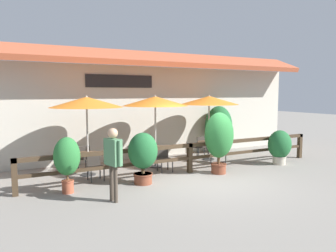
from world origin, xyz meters
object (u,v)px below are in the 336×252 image
at_px(pedestrian, 113,155).
at_px(chair_far_streetside, 217,151).
at_px(chair_middle_wallside, 146,151).
at_px(potted_plant_entrance_palm, 219,127).
at_px(patio_umbrella_near, 87,102).
at_px(potted_plant_tall_tropical, 280,146).
at_px(dining_table_far, 209,145).
at_px(patio_umbrella_middle, 155,101).
at_px(dining_table_middle, 155,151).
at_px(chair_near_streetside, 95,165).
at_px(potted_plant_corner_fern, 143,154).
at_px(dining_table_near, 88,158).
at_px(potted_plant_broad_leaf, 219,137).
at_px(chair_near_wallside, 82,157).
at_px(potted_plant_small_flowering, 67,158).
at_px(patio_umbrella_far, 209,100).
at_px(chair_middle_streetside, 164,157).

bearing_deg(pedestrian, chair_far_streetside, 101.56).
distance_m(chair_middle_wallside, potted_plant_entrance_palm, 3.78).
bearing_deg(patio_umbrella_near, potted_plant_tall_tropical, -14.66).
xyz_separation_m(potted_plant_tall_tropical, pedestrian, (-6.60, -1.09, 0.46)).
bearing_deg(dining_table_far, chair_far_streetside, -95.74).
height_order(patio_umbrella_middle, dining_table_middle, patio_umbrella_middle).
distance_m(chair_near_streetside, potted_plant_corner_fern, 1.55).
bearing_deg(pedestrian, dining_table_near, 163.11).
height_order(chair_middle_wallside, potted_plant_broad_leaf, potted_plant_broad_leaf).
distance_m(patio_umbrella_near, chair_near_wallside, 1.95).
xyz_separation_m(chair_middle_wallside, potted_plant_tall_tropical, (4.17, -2.41, 0.21)).
height_order(potted_plant_tall_tropical, potted_plant_small_flowering, potted_plant_small_flowering).
xyz_separation_m(chair_near_wallside, dining_table_middle, (2.37, -0.66, 0.10)).
xyz_separation_m(patio_umbrella_middle, pedestrian, (-2.47, -2.81, -1.16)).
relative_size(patio_umbrella_far, potted_plant_broad_leaf, 1.27).
relative_size(dining_table_near, chair_near_streetside, 1.00).
relative_size(dining_table_middle, potted_plant_tall_tropical, 0.67).
distance_m(potted_plant_small_flowering, pedestrian, 1.48).
bearing_deg(potted_plant_tall_tropical, chair_middle_wallside, 149.95).
bearing_deg(chair_near_wallside, potted_plant_broad_leaf, 142.41).
xyz_separation_m(chair_middle_streetside, potted_plant_small_flowering, (-3.28, -0.92, 0.44)).
bearing_deg(chair_near_wallside, chair_far_streetside, 161.67).
height_order(patio_umbrella_far, potted_plant_corner_fern, patio_umbrella_far).
bearing_deg(potted_plant_small_flowering, chair_far_streetside, 11.44).
distance_m(patio_umbrella_near, potted_plant_entrance_palm, 6.24).
height_order(dining_table_far, potted_plant_broad_leaf, potted_plant_broad_leaf).
relative_size(dining_table_middle, patio_umbrella_far, 0.33).
bearing_deg(potted_plant_entrance_palm, potted_plant_corner_fern, -148.61).
height_order(patio_umbrella_middle, chair_far_streetside, patio_umbrella_middle).
xyz_separation_m(patio_umbrella_near, chair_middle_wallside, (2.31, 0.72, -1.83)).
bearing_deg(patio_umbrella_near, patio_umbrella_far, 2.16).
distance_m(chair_far_streetside, potted_plant_entrance_palm, 2.29).
xyz_separation_m(patio_umbrella_near, pedestrian, (-0.11, -2.79, -1.16)).
xyz_separation_m(dining_table_middle, chair_far_streetside, (2.29, -0.48, -0.10)).
bearing_deg(chair_far_streetside, potted_plant_tall_tropical, -47.92).
height_order(chair_near_wallside, chair_middle_wallside, same).
bearing_deg(dining_table_far, potted_plant_small_flowering, -162.68).
xyz_separation_m(patio_umbrella_far, pedestrian, (-4.82, -2.96, -1.16)).
bearing_deg(patio_umbrella_near, potted_plant_broad_leaf, -25.08).
xyz_separation_m(dining_table_middle, chair_middle_streetside, (-0.02, -0.69, -0.10)).
xyz_separation_m(chair_near_wallside, potted_plant_tall_tropical, (6.50, -2.38, 0.21)).
distance_m(patio_umbrella_near, patio_umbrella_far, 4.71).
height_order(chair_near_streetside, patio_umbrella_middle, patio_umbrella_middle).
bearing_deg(chair_middle_wallside, chair_near_wallside, 4.48).
relative_size(dining_table_middle, chair_middle_wallside, 1.00).
relative_size(chair_near_wallside, potted_plant_small_flowering, 0.57).
relative_size(potted_plant_broad_leaf, potted_plant_entrance_palm, 0.97).
relative_size(chair_middle_wallside, potted_plant_broad_leaf, 0.42).
bearing_deg(dining_table_near, dining_table_middle, 0.64).
bearing_deg(patio_umbrella_middle, dining_table_middle, 104.04).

